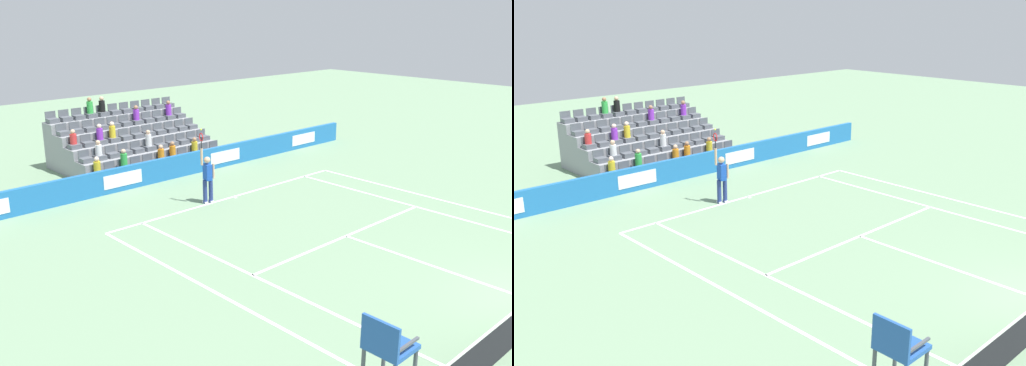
# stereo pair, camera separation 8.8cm
# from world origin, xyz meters

# --- Properties ---
(line_baseline) EXTENTS (10.97, 0.10, 0.01)m
(line_baseline) POSITION_xyz_m (0.00, -11.89, 0.00)
(line_baseline) COLOR white
(line_baseline) RESTS_ON ground
(line_service) EXTENTS (8.23, 0.10, 0.01)m
(line_service) POSITION_xyz_m (0.00, -6.40, 0.00)
(line_service) COLOR white
(line_service) RESTS_ON ground
(line_centre_service) EXTENTS (0.10, 6.40, 0.01)m
(line_centre_service) POSITION_xyz_m (0.00, -3.20, 0.00)
(line_centre_service) COLOR white
(line_centre_service) RESTS_ON ground
(line_singles_sideline_left) EXTENTS (0.10, 11.89, 0.01)m
(line_singles_sideline_left) POSITION_xyz_m (4.12, -5.95, 0.00)
(line_singles_sideline_left) COLOR white
(line_singles_sideline_left) RESTS_ON ground
(line_singles_sideline_right) EXTENTS (0.10, 11.89, 0.01)m
(line_singles_sideline_right) POSITION_xyz_m (-4.12, -5.95, 0.00)
(line_singles_sideline_right) COLOR white
(line_singles_sideline_right) RESTS_ON ground
(line_doubles_sideline_left) EXTENTS (0.10, 11.89, 0.01)m
(line_doubles_sideline_left) POSITION_xyz_m (5.49, -5.95, 0.00)
(line_doubles_sideline_left) COLOR white
(line_doubles_sideline_left) RESTS_ON ground
(line_doubles_sideline_right) EXTENTS (0.10, 11.89, 0.01)m
(line_doubles_sideline_right) POSITION_xyz_m (-5.49, -5.95, 0.00)
(line_doubles_sideline_right) COLOR white
(line_doubles_sideline_right) RESTS_ON ground
(line_centre_mark) EXTENTS (0.10, 0.20, 0.01)m
(line_centre_mark) POSITION_xyz_m (0.00, -11.79, 0.00)
(line_centre_mark) COLOR white
(line_centre_mark) RESTS_ON ground
(sponsor_barrier) EXTENTS (21.36, 0.22, 0.97)m
(sponsor_barrier) POSITION_xyz_m (0.00, -15.56, 0.48)
(sponsor_barrier) COLOR #1E66AD
(sponsor_barrier) RESTS_ON ground
(tennis_player) EXTENTS (0.51, 0.40, 2.85)m
(tennis_player) POSITION_xyz_m (1.15, -12.00, 0.99)
(tennis_player) COLOR navy
(tennis_player) RESTS_ON ground
(umpire_chair) EXTENTS (0.70, 0.70, 2.34)m
(umpire_chair) POSITION_xyz_m (6.76, -0.37, 1.52)
(umpire_chair) COLOR #474C54
(umpire_chair) RESTS_ON ground
(stadium_stand) EXTENTS (6.82, 4.75, 3.05)m
(stadium_stand) POSITION_xyz_m (0.01, -19.12, 0.82)
(stadium_stand) COLOR gray
(stadium_stand) RESTS_ON ground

